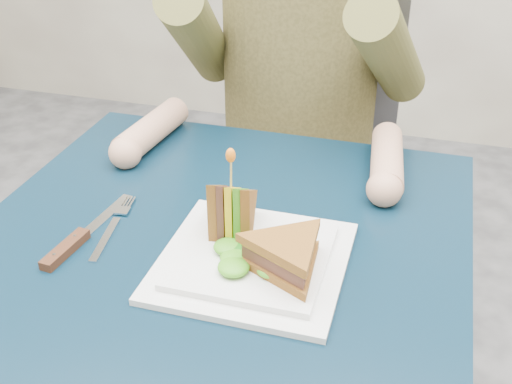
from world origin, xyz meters
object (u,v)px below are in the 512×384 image
(diner, at_px, (300,20))
(fork, at_px, (112,229))
(sandwich_flat, at_px, (287,255))
(sandwich_upright, at_px, (232,211))
(table, at_px, (219,276))
(plate, at_px, (253,259))
(knife, at_px, (74,242))
(chair, at_px, (305,156))

(diner, relative_size, fork, 4.15)
(sandwich_flat, xyz_separation_m, sandwich_upright, (-0.10, 0.07, 0.01))
(table, relative_size, sandwich_upright, 5.37)
(diner, xyz_separation_m, fork, (-0.16, -0.57, -0.18))
(plate, distance_m, knife, 0.27)
(sandwich_upright, bearing_deg, chair, 92.44)
(plate, height_order, knife, plate)
(diner, bearing_deg, table, -90.00)
(sandwich_flat, distance_m, sandwich_upright, 0.12)
(sandwich_upright, bearing_deg, knife, -161.33)
(sandwich_upright, bearing_deg, table, 158.62)
(knife, bearing_deg, plate, 6.47)
(table, xyz_separation_m, sandwich_upright, (0.03, -0.01, 0.13))
(fork, bearing_deg, knife, -122.79)
(fork, bearing_deg, diner, 74.33)
(plate, xyz_separation_m, knife, (-0.27, -0.03, -0.00))
(sandwich_flat, height_order, sandwich_upright, sandwich_upright)
(chair, bearing_deg, fork, -103.20)
(diner, distance_m, sandwich_flat, 0.65)
(knife, bearing_deg, sandwich_flat, 0.96)
(sandwich_upright, height_order, knife, sandwich_upright)
(table, xyz_separation_m, chair, (0.00, 0.65, -0.11))
(table, bearing_deg, knife, -156.08)
(table, distance_m, chair, 0.66)
(plate, bearing_deg, knife, -173.53)
(diner, height_order, sandwich_flat, diner)
(table, height_order, knife, knife)
(plate, height_order, sandwich_flat, sandwich_flat)
(chair, distance_m, sandwich_flat, 0.78)
(fork, bearing_deg, chair, 76.80)
(diner, bearing_deg, fork, -105.67)
(diner, bearing_deg, chair, 90.00)
(plate, height_order, fork, plate)
(knife, bearing_deg, sandwich_upright, 18.67)
(sandwich_upright, relative_size, knife, 0.63)
(sandwich_upright, bearing_deg, diner, 92.94)
(diner, bearing_deg, plate, -82.97)
(diner, relative_size, sandwich_flat, 3.92)
(table, distance_m, knife, 0.23)
(sandwich_flat, relative_size, fork, 1.06)
(chair, distance_m, diner, 0.39)
(chair, height_order, sandwich_upright, chair)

